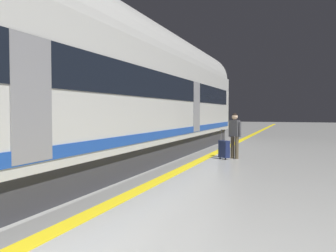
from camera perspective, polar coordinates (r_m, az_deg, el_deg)
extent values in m
cube|color=yellow|center=(11.14, 3.50, -6.42)|extent=(0.36, 80.00, 0.01)
cube|color=slate|center=(11.25, 1.78, -6.34)|extent=(0.66, 80.00, 0.01)
cube|color=#38383D|center=(9.86, -12.83, -5.59)|extent=(2.67, 23.99, 0.70)
cube|color=silver|center=(9.78, -12.93, 4.92)|extent=(2.90, 24.99, 2.90)
cylinder|color=silver|center=(9.94, -13.00, 13.00)|extent=(2.84, 24.49, 2.84)
cube|color=black|center=(9.80, -12.95, 6.96)|extent=(2.93, 23.49, 0.80)
cube|color=#1E4CB2|center=(9.79, -12.87, -1.82)|extent=(2.94, 24.49, 0.24)
cone|color=silver|center=(22.59, 6.83, 2.83)|extent=(2.75, 2.60, 2.75)
cube|color=gray|center=(5.90, -21.25, 4.12)|extent=(0.02, 0.90, 2.00)
cube|color=gray|center=(14.32, 4.70, 3.13)|extent=(0.02, 0.90, 2.00)
cylinder|color=brown|center=(12.98, 10.47, -3.42)|extent=(0.14, 0.14, 0.81)
cylinder|color=brown|center=(12.89, 11.13, -3.47)|extent=(0.14, 0.14, 0.81)
cube|color=#4C4C51|center=(12.88, 10.82, -0.36)|extent=(0.38, 0.30, 0.58)
cylinder|color=#4C4C51|center=(13.01, 10.04, -0.54)|extent=(0.09, 0.09, 0.54)
cylinder|color=#4C4C51|center=(12.79, 11.66, -0.60)|extent=(0.09, 0.09, 0.54)
sphere|color=beige|center=(12.87, 10.83, 1.49)|extent=(0.21, 0.21, 0.21)
sphere|color=black|center=(12.87, 10.84, 1.60)|extent=(0.20, 0.20, 0.20)
cube|color=#19234C|center=(12.70, 9.13, -3.74)|extent=(0.44, 0.40, 0.61)
cube|color=#19234C|center=(12.79, 9.52, -4.04)|extent=(0.26, 0.19, 0.33)
cylinder|color=black|center=(12.80, 8.47, -5.19)|extent=(0.05, 0.06, 0.06)
cylinder|color=black|center=(12.59, 9.35, -5.32)|extent=(0.05, 0.06, 0.06)
cylinder|color=gray|center=(12.69, 8.64, -1.50)|extent=(0.02, 0.02, 0.38)
cylinder|color=gray|center=(12.54, 9.29, -1.55)|extent=(0.02, 0.02, 0.38)
cube|color=black|center=(12.61, 8.97, -0.66)|extent=(0.19, 0.15, 0.02)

